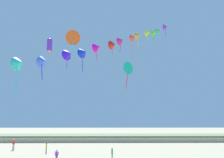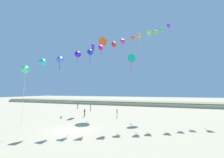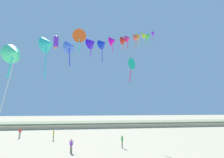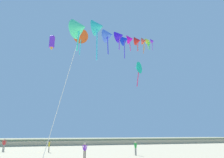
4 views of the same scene
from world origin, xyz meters
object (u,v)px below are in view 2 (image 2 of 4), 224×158
(person_mid_center, at_px, (91,107))
(large_kite_mid_trail, at_px, (103,42))
(large_kite_low_lead, at_px, (93,48))
(person_near_left, at_px, (117,112))
(person_near_right, at_px, (85,112))
(person_far_left, at_px, (78,105))
(beach_ball, at_px, (61,117))
(large_kite_high_solo, at_px, (131,58))

(person_mid_center, relative_size, large_kite_mid_trail, 0.34)
(large_kite_low_lead, height_order, large_kite_mid_trail, large_kite_mid_trail)
(person_near_left, distance_m, person_near_right, 6.52)
(person_far_left, xyz_separation_m, beach_ball, (6.56, -15.39, -0.84))
(large_kite_mid_trail, bearing_deg, person_near_right, -91.52)
(person_near_right, distance_m, person_mid_center, 9.32)
(person_near_left, distance_m, large_kite_high_solo, 11.77)
(person_far_left, bearing_deg, person_near_left, -33.73)
(person_far_left, distance_m, large_kite_low_lead, 17.38)
(person_near_right, bearing_deg, person_far_left, 128.35)
(person_near_left, relative_size, person_far_left, 0.90)
(large_kite_high_solo, relative_size, beach_ball, 10.48)
(person_far_left, height_order, large_kite_low_lead, large_kite_low_lead)
(large_kite_high_solo, bearing_deg, person_mid_center, 161.18)
(person_near_right, height_order, large_kite_low_lead, large_kite_low_lead)
(person_mid_center, height_order, large_kite_mid_trail, large_kite_mid_trail)
(person_far_left, relative_size, large_kite_mid_trail, 0.39)
(large_kite_low_lead, xyz_separation_m, beach_ball, (1.19, -14.40, -17.34))
(person_near_left, bearing_deg, large_kite_mid_trail, 131.14)
(large_kite_low_lead, relative_size, large_kite_mid_trail, 0.60)
(large_kite_mid_trail, bearing_deg, person_far_left, 159.68)
(person_mid_center, bearing_deg, person_far_left, 150.99)
(large_kite_mid_trail, distance_m, beach_ball, 21.57)
(person_near_right, relative_size, person_far_left, 0.88)
(person_near_left, height_order, beach_ball, person_near_left)
(large_kite_low_lead, relative_size, beach_ball, 7.42)
(large_kite_low_lead, height_order, beach_ball, large_kite_low_lead)
(person_mid_center, relative_size, large_kite_low_lead, 0.57)
(beach_ball, bearing_deg, person_far_left, 113.08)
(large_kite_low_lead, bearing_deg, person_mid_center, -71.12)
(large_kite_low_lead, distance_m, large_kite_high_solo, 15.29)
(person_near_right, xyz_separation_m, large_kite_low_lead, (-4.23, 11.14, 16.62))
(person_near_right, distance_m, beach_ball, 4.51)
(person_near_right, relative_size, large_kite_mid_trail, 0.35)
(large_kite_high_solo, bearing_deg, beach_ball, -145.58)
(person_near_right, xyz_separation_m, beach_ball, (-3.04, -3.26, -0.72))
(person_mid_center, bearing_deg, beach_ball, -88.34)
(person_near_right, relative_size, large_kite_high_solo, 0.41)
(large_kite_high_solo, xyz_separation_m, beach_ball, (-11.53, -7.90, -11.88))
(person_near_left, distance_m, large_kite_mid_trail, 19.43)
(person_near_right, height_order, person_far_left, person_far_left)
(person_near_right, bearing_deg, large_kite_high_solo, 28.66)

